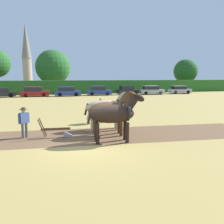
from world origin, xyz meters
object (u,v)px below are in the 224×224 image
draft_horse_lead_right (110,111)px  parked_car_center (67,92)px  draft_horse_lead_left (114,114)px  parked_car_center_right (99,91)px  tree_center_left (53,67)px  tree_center (186,71)px  farmer_at_plow (24,120)px  parked_car_right (127,90)px  parked_car_end_right (179,90)px  farmer_beside_team (101,108)px  church_spire (26,54)px  plow (58,131)px  parked_car_center_left (35,92)px  draft_horse_trail_left (106,107)px  parked_car_left (2,93)px  parked_car_far_right (152,90)px

draft_horse_lead_right → parked_car_center: (-0.76, 25.88, -0.60)m
draft_horse_lead_left → parked_car_center_right: 28.04m
draft_horse_lead_left → parked_car_center_right: draft_horse_lead_left is taller
tree_center_left → tree_center: size_ratio=1.19×
farmer_at_plow → parked_car_right: size_ratio=0.40×
farmer_at_plow → parked_car_end_right: (24.79, 25.33, -0.19)m
farmer_beside_team → parked_car_center_right: farmer_beside_team is taller
parked_car_center → farmer_at_plow: bearing=-98.7°
parked_car_center → parked_car_center_right: bearing=4.3°
church_spire → parked_car_end_right: (31.63, -42.18, -10.10)m
plow → parked_car_center_right: parked_car_center_right is taller
farmer_at_plow → parked_car_center_left: (-1.53, 25.64, -0.16)m
tree_center → draft_horse_lead_left: (-27.87, -36.85, -3.13)m
draft_horse_trail_left → parked_car_center: (-0.87, 24.59, -0.60)m
parked_car_center → parked_car_right: bearing=2.0°
draft_horse_lead_left → parked_car_left: draft_horse_lead_left is taller
tree_center_left → parked_car_right: bearing=-39.4°
draft_horse_lead_right → plow: 2.92m
plow → parked_car_left: (-8.10, 25.92, 0.39)m
draft_horse_lead_right → parked_car_center: bearing=97.0°
plow → farmer_at_plow: bearing=172.4°
parked_car_center_left → parked_car_end_right: 26.32m
tree_center_left → draft_horse_trail_left: (3.02, -35.59, -3.82)m
parked_car_left → parked_car_end_right: (31.18, -0.20, 0.01)m
church_spire → parked_car_center_left: bearing=-82.8°
draft_horse_lead_right → parked_car_end_right: draft_horse_lead_right is taller
plow → parked_car_center_right: (7.41, 26.08, 0.44)m
tree_center_left → draft_horse_trail_left: tree_center_left is taller
draft_horse_lead_left → parked_car_end_right: 34.11m
plow → farmer_at_plow: 1.84m
church_spire → parked_car_center_right: bearing=-69.1°
farmer_at_plow → draft_horse_trail_left: bearing=60.1°
farmer_at_plow → parked_car_right: (14.37, 25.69, -0.15)m
parked_car_center_left → parked_car_center_right: 10.64m
parked_car_left → parked_car_far_right: size_ratio=0.91×
draft_horse_trail_left → parked_car_center_right: size_ratio=0.65×
tree_center → draft_horse_lead_right: (-27.75, -35.56, -3.16)m
tree_center → parked_car_center: tree_center is taller
parked_car_left → parked_car_end_right: parked_car_end_right is taller
plow → parked_car_end_right: parked_car_end_right is taller
farmer_at_plow → farmer_beside_team: size_ratio=0.92×
draft_horse_lead_left → farmer_beside_team: (0.33, 4.64, -0.37)m
church_spire → draft_horse_trail_left: 68.49m
tree_center_left → draft_horse_lead_left: size_ratio=3.04×
parked_car_center → parked_car_end_right: parked_car_center is taller
draft_horse_lead_left → plow: bearing=154.6°
tree_center → parked_car_center_right: 25.12m
tree_center_left → parked_car_right: tree_center_left is taller
parked_car_left → parked_car_center_left: size_ratio=0.94×
tree_center_left → parked_car_right: 17.20m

